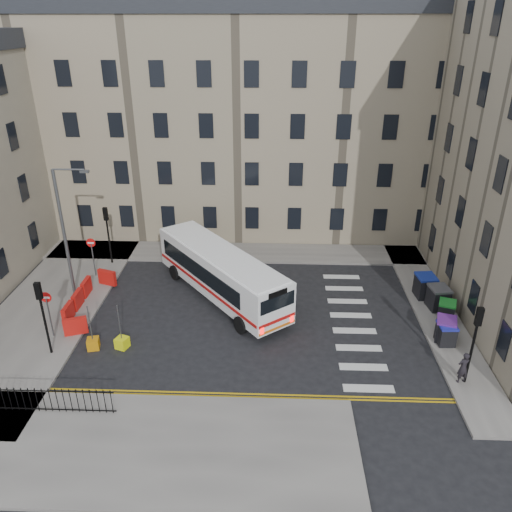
# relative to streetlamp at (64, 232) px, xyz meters

# --- Properties ---
(ground) EXTENTS (120.00, 120.00, 0.00)m
(ground) POSITION_rel_streetlamp_xyz_m (13.00, -2.00, -4.34)
(ground) COLOR black
(ground) RESTS_ON ground
(pavement_north) EXTENTS (36.00, 3.20, 0.15)m
(pavement_north) POSITION_rel_streetlamp_xyz_m (7.00, 6.60, -4.26)
(pavement_north) COLOR slate
(pavement_north) RESTS_ON ground
(pavement_east) EXTENTS (2.40, 26.00, 0.15)m
(pavement_east) POSITION_rel_streetlamp_xyz_m (22.00, 2.00, -4.26)
(pavement_east) COLOR slate
(pavement_east) RESTS_ON ground
(pavement_west) EXTENTS (6.00, 22.00, 0.15)m
(pavement_west) POSITION_rel_streetlamp_xyz_m (-1.00, -1.00, -4.26)
(pavement_west) COLOR slate
(pavement_west) RESTS_ON ground
(pavement_sw) EXTENTS (20.00, 6.00, 0.15)m
(pavement_sw) POSITION_rel_streetlamp_xyz_m (6.00, -12.00, -4.26)
(pavement_sw) COLOR slate
(pavement_sw) RESTS_ON ground
(terrace_north) EXTENTS (38.30, 10.80, 17.20)m
(terrace_north) POSITION_rel_streetlamp_xyz_m (6.00, 13.50, 4.28)
(terrace_north) COLOR gray
(terrace_north) RESTS_ON ground
(traffic_light_east) EXTENTS (0.28, 0.22, 4.10)m
(traffic_light_east) POSITION_rel_streetlamp_xyz_m (21.60, -7.50, -1.47)
(traffic_light_east) COLOR black
(traffic_light_east) RESTS_ON pavement_east
(traffic_light_nw) EXTENTS (0.28, 0.22, 4.10)m
(traffic_light_nw) POSITION_rel_streetlamp_xyz_m (1.00, 4.50, -1.47)
(traffic_light_nw) COLOR black
(traffic_light_nw) RESTS_ON pavement_west
(traffic_light_sw) EXTENTS (0.28, 0.22, 4.10)m
(traffic_light_sw) POSITION_rel_streetlamp_xyz_m (1.00, -6.00, -1.47)
(traffic_light_sw) COLOR black
(traffic_light_sw) RESTS_ON pavement_west
(streetlamp) EXTENTS (0.50, 0.22, 8.14)m
(streetlamp) POSITION_rel_streetlamp_xyz_m (0.00, 0.00, 0.00)
(streetlamp) COLOR #595B5E
(streetlamp) RESTS_ON pavement_west
(no_entry_north) EXTENTS (0.60, 0.08, 3.00)m
(no_entry_north) POSITION_rel_streetlamp_xyz_m (0.50, 2.50, -2.26)
(no_entry_north) COLOR #595B5E
(no_entry_north) RESTS_ON pavement_west
(no_entry_south) EXTENTS (0.60, 0.08, 3.00)m
(no_entry_south) POSITION_rel_streetlamp_xyz_m (0.50, -4.50, -2.26)
(no_entry_south) COLOR #595B5E
(no_entry_south) RESTS_ON pavement_west
(roadworks_barriers) EXTENTS (1.66, 6.26, 1.00)m
(roadworks_barriers) POSITION_rel_streetlamp_xyz_m (1.16, -1.50, -3.69)
(roadworks_barriers) COLOR red
(roadworks_barriers) RESTS_ON pavement_west
(iron_railings) EXTENTS (7.80, 0.04, 1.20)m
(iron_railings) POSITION_rel_streetlamp_xyz_m (1.75, -10.20, -3.59)
(iron_railings) COLOR black
(iron_railings) RESTS_ON pavement_sw
(bus) EXTENTS (8.90, 10.34, 3.05)m
(bus) POSITION_rel_streetlamp_xyz_m (9.20, 0.27, -2.58)
(bus) COLOR white
(bus) RESTS_ON ground
(wheelie_bin_a) EXTENTS (0.95, 1.08, 1.14)m
(wheelie_bin_a) POSITION_rel_streetlamp_xyz_m (21.58, -4.36, -3.61)
(wheelie_bin_a) COLOR black
(wheelie_bin_a) RESTS_ON pavement_east
(wheelie_bin_b) EXTENTS (1.29, 1.39, 1.27)m
(wheelie_bin_b) POSITION_rel_streetlamp_xyz_m (21.64, -4.03, -3.55)
(wheelie_bin_b) COLOR black
(wheelie_bin_b) RESTS_ON pavement_east
(wheelie_bin_c) EXTENTS (1.22, 1.30, 1.16)m
(wheelie_bin_c) POSITION_rel_streetlamp_xyz_m (22.29, -2.07, -3.60)
(wheelie_bin_c) COLOR black
(wheelie_bin_c) RESTS_ON pavement_east
(wheelie_bin_d) EXTENTS (1.26, 1.40, 1.39)m
(wheelie_bin_d) POSITION_rel_streetlamp_xyz_m (22.18, -0.79, -3.49)
(wheelie_bin_d) COLOR black
(wheelie_bin_d) RESTS_ON pavement_east
(wheelie_bin_e) EXTENTS (1.23, 1.38, 1.42)m
(wheelie_bin_e) POSITION_rel_streetlamp_xyz_m (21.77, 0.58, -3.47)
(wheelie_bin_e) COLOR black
(wheelie_bin_e) RESTS_ON pavement_east
(pedestrian) EXTENTS (0.68, 0.53, 1.65)m
(pedestrian) POSITION_rel_streetlamp_xyz_m (21.40, -7.51, -3.36)
(pedestrian) COLOR black
(pedestrian) RESTS_ON pavement_east
(bollard_yellow) EXTENTS (0.71, 0.71, 0.60)m
(bollard_yellow) POSITION_rel_streetlamp_xyz_m (3.00, -5.38, -4.04)
(bollard_yellow) COLOR #CA7F0B
(bollard_yellow) RESTS_ON ground
(bollard_chevron) EXTENTS (0.77, 0.77, 0.60)m
(bollard_chevron) POSITION_rel_streetlamp_xyz_m (4.50, -5.24, -4.04)
(bollard_chevron) COLOR #E7EE0E
(bollard_chevron) RESTS_ON ground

